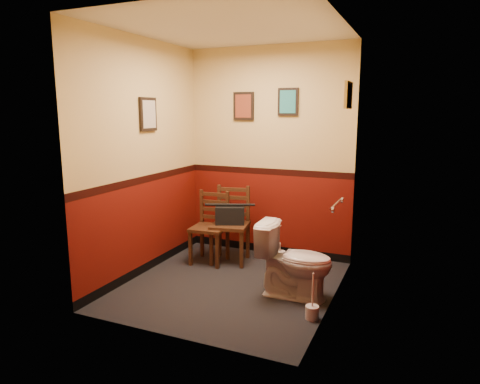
{
  "coord_description": "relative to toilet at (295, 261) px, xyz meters",
  "views": [
    {
      "loc": [
        1.85,
        -4.04,
        1.88
      ],
      "look_at": [
        0.0,
        0.25,
        1.0
      ],
      "focal_mm": 32.0,
      "sensor_mm": 36.0,
      "label": 1
    }
  ],
  "objects": [
    {
      "name": "wall_left",
      "position": [
        -1.82,
        0.0,
        0.97
      ],
      "size": [
        0.0,
        2.4,
        2.7
      ],
      "primitive_type": "cube",
      "rotation": [
        1.57,
        0.0,
        1.57
      ],
      "color": "#5D0F08",
      "rests_on": "ground"
    },
    {
      "name": "ceiling",
      "position": [
        -0.72,
        0.0,
        2.32
      ],
      "size": [
        2.2,
        2.4,
        0.0
      ],
      "primitive_type": "cube",
      "rotation": [
        3.14,
        0.0,
        0.0
      ],
      "color": "silver",
      "rests_on": "ground"
    },
    {
      "name": "framed_print_right",
      "position": [
        0.36,
        0.6,
        1.67
      ],
      "size": [
        0.04,
        0.34,
        0.28
      ],
      "color": "olive",
      "rests_on": "wall_right"
    },
    {
      "name": "framed_print_left",
      "position": [
        -1.8,
        0.1,
        1.47
      ],
      "size": [
        0.04,
        0.3,
        0.38
      ],
      "color": "black",
      "rests_on": "wall_left"
    },
    {
      "name": "wall_right",
      "position": [
        0.38,
        0.0,
        0.97
      ],
      "size": [
        0.0,
        2.4,
        2.7
      ],
      "primitive_type": "cube",
      "rotation": [
        1.57,
        0.0,
        -1.57
      ],
      "color": "#5D0F08",
      "rests_on": "ground"
    },
    {
      "name": "floor",
      "position": [
        -0.72,
        0.0,
        -0.38
      ],
      "size": [
        2.2,
        2.4,
        0.0
      ],
      "primitive_type": "cube",
      "color": "black",
      "rests_on": "ground"
    },
    {
      "name": "grab_bar",
      "position": [
        0.35,
        0.25,
        0.57
      ],
      "size": [
        0.05,
        0.56,
        0.06
      ],
      "color": "silver",
      "rests_on": "wall_right"
    },
    {
      "name": "toilet_brush",
      "position": [
        0.29,
        -0.41,
        -0.31
      ],
      "size": [
        0.12,
        0.12,
        0.44
      ],
      "color": "silver",
      "rests_on": "floor"
    },
    {
      "name": "wall_front",
      "position": [
        -0.72,
        -1.2,
        0.97
      ],
      "size": [
        2.2,
        0.0,
        2.7
      ],
      "primitive_type": "cube",
      "rotation": [
        -1.57,
        0.0,
        0.0
      ],
      "color": "#5D0F08",
      "rests_on": "ground"
    },
    {
      "name": "toilet",
      "position": [
        0.0,
        0.0,
        0.0
      ],
      "size": [
        0.78,
        0.45,
        0.76
      ],
      "primitive_type": "imported",
      "rotation": [
        0.0,
        0.0,
        1.6
      ],
      "color": "white",
      "rests_on": "floor"
    },
    {
      "name": "framed_print_back_a",
      "position": [
        -1.07,
        1.18,
        1.57
      ],
      "size": [
        0.28,
        0.04,
        0.36
      ],
      "color": "black",
      "rests_on": "wall_back"
    },
    {
      "name": "framed_print_back_b",
      "position": [
        -0.47,
        1.18,
        1.62
      ],
      "size": [
        0.26,
        0.04,
        0.34
      ],
      "color": "black",
      "rests_on": "wall_back"
    },
    {
      "name": "wall_back",
      "position": [
        -0.72,
        1.2,
        0.97
      ],
      "size": [
        2.2,
        0.0,
        2.7
      ],
      "primitive_type": "cube",
      "rotation": [
        1.57,
        0.0,
        0.0
      ],
      "color": "#5D0F08",
      "rests_on": "ground"
    },
    {
      "name": "tp_stack",
      "position": [
        -0.54,
        1.03,
        -0.29
      ],
      "size": [
        0.24,
        0.13,
        0.21
      ],
      "color": "silver",
      "rests_on": "floor"
    },
    {
      "name": "handbag",
      "position": [
        -1.04,
        0.68,
        0.23
      ],
      "size": [
        0.4,
        0.3,
        0.26
      ],
      "rotation": [
        0.0,
        0.0,
        0.39
      ],
      "color": "black",
      "rests_on": "chair_right"
    },
    {
      "name": "chair_right",
      "position": [
        -1.05,
        0.72,
        0.1
      ],
      "size": [
        0.52,
        0.52,
        0.95
      ],
      "rotation": [
        0.0,
        0.0,
        0.19
      ],
      "color": "#512D18",
      "rests_on": "floor"
    },
    {
      "name": "chair_left",
      "position": [
        -1.27,
        0.59,
        0.07
      ],
      "size": [
        0.45,
        0.45,
        0.89
      ],
      "rotation": [
        0.0,
        0.0,
        0.08
      ],
      "color": "#512D18",
      "rests_on": "floor"
    }
  ]
}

